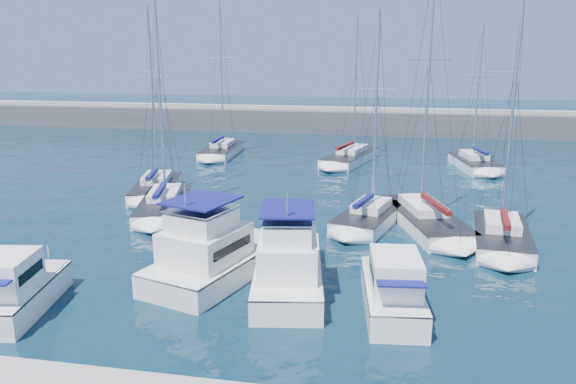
% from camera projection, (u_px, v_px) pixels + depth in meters
% --- Properties ---
extents(ground, '(220.00, 220.00, 0.00)m').
position_uv_depth(ground, '(286.00, 280.00, 28.07)').
color(ground, black).
rests_on(ground, ground).
extents(breakwater, '(160.00, 6.00, 4.45)m').
position_uv_depth(breakwater, '(357.00, 125.00, 77.31)').
color(breakwater, '#424244').
rests_on(breakwater, ground).
extents(motor_yacht_port_outer, '(3.39, 6.12, 3.20)m').
position_uv_depth(motor_yacht_port_outer, '(16.00, 292.00, 24.41)').
color(motor_yacht_port_outer, white).
rests_on(motor_yacht_port_outer, ground).
extents(motor_yacht_port_inner, '(6.14, 9.17, 4.69)m').
position_uv_depth(motor_yacht_port_inner, '(214.00, 256.00, 28.08)').
color(motor_yacht_port_inner, silver).
rests_on(motor_yacht_port_inner, ground).
extents(motor_yacht_stbd_inner, '(4.56, 9.16, 4.69)m').
position_uv_depth(motor_yacht_stbd_inner, '(288.00, 266.00, 26.80)').
color(motor_yacht_stbd_inner, white).
rests_on(motor_yacht_stbd_inner, ground).
extents(motor_yacht_stbd_outer, '(3.13, 6.55, 3.20)m').
position_uv_depth(motor_yacht_stbd_outer, '(393.00, 291.00, 24.49)').
color(motor_yacht_stbd_outer, white).
rests_on(motor_yacht_stbd_outer, ground).
extents(sailboat_mid_a, '(4.82, 8.36, 14.63)m').
position_uv_depth(sailboat_mid_a, '(156.00, 188.00, 44.44)').
color(sailboat_mid_a, silver).
rests_on(sailboat_mid_a, ground).
extents(sailboat_mid_b, '(5.05, 8.97, 15.61)m').
position_uv_depth(sailboat_mid_b, '(164.00, 205.00, 39.60)').
color(sailboat_mid_b, white).
rests_on(sailboat_mid_b, ground).
extents(sailboat_mid_c, '(4.78, 7.60, 14.01)m').
position_uv_depth(sailboat_mid_c, '(369.00, 217.00, 36.63)').
color(sailboat_mid_c, silver).
rests_on(sailboat_mid_c, ground).
extents(sailboat_mid_d, '(5.89, 10.18, 16.95)m').
position_uv_depth(sailboat_mid_d, '(425.00, 218.00, 36.40)').
color(sailboat_mid_d, white).
rests_on(sailboat_mid_d, ground).
extents(sailboat_mid_e, '(3.84, 7.95, 15.96)m').
position_uv_depth(sailboat_mid_e, '(501.00, 236.00, 32.96)').
color(sailboat_mid_e, silver).
rests_on(sailboat_mid_e, ground).
extents(sailboat_back_a, '(3.42, 8.75, 16.56)m').
position_uv_depth(sailboat_back_a, '(222.00, 150.00, 60.71)').
color(sailboat_back_a, silver).
rests_on(sailboat_back_a, ground).
extents(sailboat_back_b, '(5.58, 10.16, 14.77)m').
position_uv_depth(sailboat_back_b, '(350.00, 157.00, 57.03)').
color(sailboat_back_b, white).
rests_on(sailboat_back_b, ground).
extents(sailboat_back_c, '(4.52, 8.04, 13.74)m').
position_uv_depth(sailboat_back_c, '(475.00, 163.00, 53.94)').
color(sailboat_back_c, white).
rests_on(sailboat_back_c, ground).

